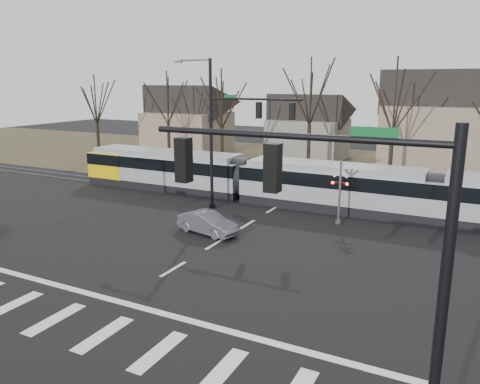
% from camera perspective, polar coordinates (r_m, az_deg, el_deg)
% --- Properties ---
extents(ground, '(140.00, 140.00, 0.00)m').
position_cam_1_polar(ground, '(21.29, -11.27, -11.06)').
color(ground, black).
extents(grass_verge, '(140.00, 28.00, 0.01)m').
position_cam_1_polar(grass_verge, '(49.42, 12.21, 2.89)').
color(grass_verge, '#38331E').
rests_on(grass_verge, ground).
extents(crosswalk, '(27.00, 2.60, 0.01)m').
position_cam_1_polar(crosswalk, '(18.67, -19.11, -15.22)').
color(crosswalk, silver).
rests_on(crosswalk, ground).
extents(stop_line, '(28.00, 0.35, 0.01)m').
position_cam_1_polar(stop_line, '(20.06, -14.51, -12.82)').
color(stop_line, silver).
rests_on(stop_line, ground).
extents(lane_dashes, '(0.18, 30.00, 0.01)m').
position_cam_1_polar(lane_dashes, '(34.52, 5.28, -1.32)').
color(lane_dashes, silver).
rests_on(lane_dashes, ground).
extents(rail_pair, '(90.00, 1.52, 0.06)m').
position_cam_1_polar(rail_pair, '(34.34, 5.16, -1.36)').
color(rail_pair, '#59595E').
rests_on(rail_pair, ground).
extents(tram, '(41.96, 3.12, 3.18)m').
position_cam_1_polar(tram, '(33.04, 10.97, 0.90)').
color(tram, gray).
rests_on(tram, ground).
extents(sedan, '(2.94, 4.43, 1.28)m').
position_cam_1_polar(sedan, '(27.45, -3.97, -3.79)').
color(sedan, '#4E4F56').
rests_on(sedan, ground).
extents(signal_pole_near_right, '(6.72, 0.44, 8.00)m').
position_cam_1_polar(signal_pole_near_right, '(9.98, 12.89, -7.77)').
color(signal_pole_near_right, black).
rests_on(signal_pole_near_right, ground).
extents(signal_pole_far, '(9.28, 0.44, 10.20)m').
position_cam_1_polar(signal_pole_far, '(31.38, -1.03, 7.84)').
color(signal_pole_far, black).
rests_on(signal_pole_far, ground).
extents(rail_crossing_signal, '(1.08, 0.36, 4.00)m').
position_cam_1_polar(rail_crossing_signal, '(29.60, 12.05, -0.29)').
color(rail_crossing_signal, '#59595B').
rests_on(rail_crossing_signal, ground).
extents(tree_row, '(59.20, 7.20, 10.00)m').
position_cam_1_polar(tree_row, '(42.50, 13.04, 7.99)').
color(tree_row, black).
rests_on(tree_row, ground).
extents(house_a, '(9.72, 8.64, 8.60)m').
position_cam_1_polar(house_a, '(58.89, -6.40, 9.12)').
color(house_a, gray).
rests_on(house_a, ground).
extents(house_b, '(8.64, 7.56, 7.65)m').
position_cam_1_polar(house_b, '(54.12, 8.37, 8.17)').
color(house_b, slate).
rests_on(house_b, ground).
extents(house_c, '(10.80, 8.64, 10.10)m').
position_cam_1_polar(house_c, '(48.31, 23.29, 8.14)').
color(house_c, gray).
rests_on(house_c, ground).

